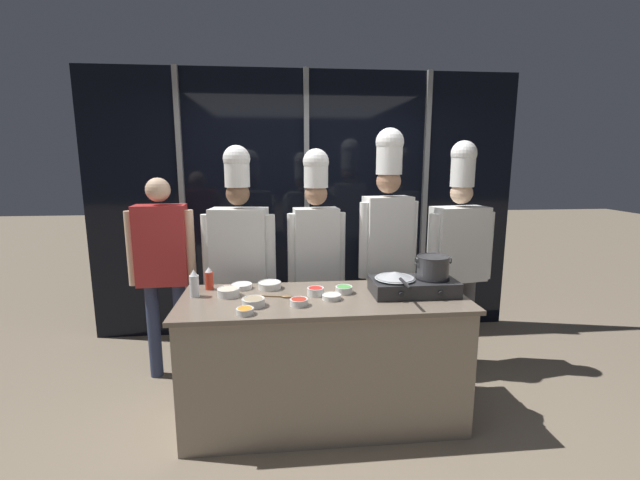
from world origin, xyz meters
name	(u,v)px	position (x,y,z in m)	size (l,w,h in m)	color
ground_plane	(324,416)	(0.00, 0.00, 0.00)	(24.00, 24.00, 0.00)	#7F705B
window_wall_back	(307,206)	(0.00, 1.62, 1.35)	(4.38, 0.09, 2.70)	black
demo_counter	(324,358)	(0.00, 0.00, 0.45)	(1.95, 0.76, 0.90)	gray
portable_stove	(413,286)	(0.63, 0.01, 0.95)	(0.58, 0.33, 0.12)	#28282B
frying_pan	(395,275)	(0.50, 0.00, 1.04)	(0.28, 0.48, 0.05)	#ADAFB5
stock_pot	(433,266)	(0.77, 0.01, 1.09)	(0.25, 0.22, 0.15)	#333335
squeeze_bottle_clear	(194,284)	(-0.88, 0.10, 0.99)	(0.06, 0.06, 0.19)	white
squeeze_bottle_chili	(209,279)	(-0.80, 0.26, 0.98)	(0.06, 0.06, 0.17)	red
prep_bowl_carrots	(245,311)	(-0.51, -0.28, 0.92)	(0.11, 0.11, 0.04)	white
prep_bowl_mushrooms	(253,302)	(-0.47, -0.14, 0.93)	(0.15, 0.15, 0.05)	white
prep_bowl_bean_sprouts	(270,285)	(-0.37, 0.23, 0.93)	(0.17, 0.17, 0.05)	white
prep_bowl_scallions	(344,289)	(0.15, 0.07, 0.93)	(0.12, 0.12, 0.05)	white
prep_bowl_rice	(242,286)	(-0.57, 0.26, 0.92)	(0.15, 0.15, 0.04)	white
prep_bowl_chili_flakes	(299,302)	(-0.18, -0.16, 0.92)	(0.12, 0.12, 0.05)	white
prep_bowl_chicken	(229,292)	(-0.65, 0.08, 0.93)	(0.15, 0.15, 0.06)	white
prep_bowl_bell_pepper	(316,291)	(-0.05, 0.04, 0.93)	(0.12, 0.12, 0.06)	white
prep_bowl_onion	(332,296)	(0.05, -0.06, 0.92)	(0.13, 0.13, 0.04)	white
serving_spoon_slotted	(282,296)	(-0.29, 0.02, 0.91)	(0.23, 0.08, 0.02)	olive
person_guest	(163,259)	(-1.25, 0.73, 1.03)	(0.53, 0.23, 1.68)	#2D3856
chef_head	(240,248)	(-0.62, 0.69, 1.11)	(0.60, 0.30, 1.94)	#4C4C51
chef_sous	(316,241)	(0.02, 0.72, 1.15)	(0.49, 0.22, 1.91)	#232326
chef_line	(387,229)	(0.61, 0.66, 1.25)	(0.51, 0.26, 2.08)	#232326
chef_pastry	(459,243)	(1.25, 0.69, 1.11)	(0.61, 0.31, 1.98)	#4C4C51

